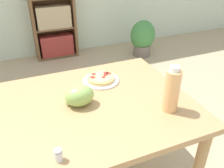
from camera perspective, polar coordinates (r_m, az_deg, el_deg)
The scene contains 7 objects.
dining_table at distance 1.35m, azimuth -6.90°, elevation -8.48°, with size 1.19×0.87×0.72m.
pizza_on_plate at distance 1.50m, azimuth -2.69°, elevation 1.21°, with size 0.23×0.23×0.04m.
grape_bunch at distance 1.27m, azimuth -7.81°, elevation -2.80°, with size 0.16×0.12×0.11m.
drink_bottle at distance 1.22m, azimuth 14.20°, elevation -1.45°, with size 0.08×0.08×0.25m.
salt_shaker at distance 1.00m, azimuth -12.76°, elevation -16.34°, with size 0.03×0.03×0.06m.
bookshelf at distance 3.58m, azimuth -14.02°, elevation 15.75°, with size 0.61×0.26×1.30m.
potted_plant_floor at distance 3.64m, azimuth 7.38°, elevation 10.98°, with size 0.38×0.32×0.54m.
Camera 1 is at (-0.27, -0.97, 1.46)m, focal length 38.00 mm.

